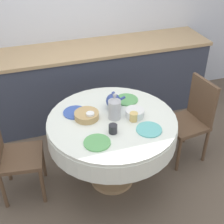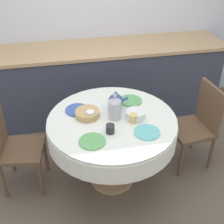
# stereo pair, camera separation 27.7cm
# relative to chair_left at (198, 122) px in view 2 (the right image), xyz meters

# --- Properties ---
(ground_plane) EXTENTS (12.00, 12.00, 0.00)m
(ground_plane) POSITION_rel_chair_left_xyz_m (-0.93, -0.12, -0.51)
(ground_plane) COLOR brown
(wall_back) EXTENTS (7.00, 0.05, 2.60)m
(wall_back) POSITION_rel_chair_left_xyz_m (-0.93, 1.46, 0.79)
(wall_back) COLOR silver
(wall_back) RESTS_ON ground_plane
(kitchen_counter) EXTENTS (3.24, 0.64, 0.95)m
(kitchen_counter) POSITION_rel_chair_left_xyz_m (-0.93, 1.12, -0.03)
(kitchen_counter) COLOR #383D4C
(kitchen_counter) RESTS_ON ground_plane
(dining_table) EXTENTS (1.19, 1.19, 0.76)m
(dining_table) POSITION_rel_chair_left_xyz_m (-0.93, -0.12, 0.13)
(dining_table) COLOR tan
(dining_table) RESTS_ON ground_plane
(chair_left) EXTENTS (0.45, 0.45, 0.92)m
(chair_left) POSITION_rel_chair_left_xyz_m (0.00, 0.00, 0.00)
(chair_left) COLOR brown
(chair_left) RESTS_ON ground_plane
(chair_right) EXTENTS (0.45, 0.45, 0.92)m
(chair_right) POSITION_rel_chair_left_xyz_m (-1.86, 0.01, 0.00)
(chair_right) COLOR brown
(chair_right) RESTS_ON ground_plane
(plate_near_left) EXTENTS (0.22, 0.22, 0.01)m
(plate_near_left) POSITION_rel_chair_left_xyz_m (-1.15, -0.41, 0.26)
(plate_near_left) COLOR #5BA85B
(plate_near_left) RESTS_ON dining_table
(cup_near_left) EXTENTS (0.07, 0.07, 0.08)m
(cup_near_left) POSITION_rel_chair_left_xyz_m (-0.98, -0.31, 0.29)
(cup_near_left) COLOR #28282D
(cup_near_left) RESTS_ON dining_table
(plate_near_right) EXTENTS (0.22, 0.22, 0.01)m
(plate_near_right) POSITION_rel_chair_left_xyz_m (-0.68, -0.37, 0.26)
(plate_near_right) COLOR #60BCB7
(plate_near_right) RESTS_ON dining_table
(cup_near_right) EXTENTS (0.07, 0.07, 0.08)m
(cup_near_right) POSITION_rel_chair_left_xyz_m (-0.75, -0.20, 0.29)
(cup_near_right) COLOR #DBB766
(cup_near_right) RESTS_ON dining_table
(plate_far_left) EXTENTS (0.22, 0.22, 0.01)m
(plate_far_left) POSITION_rel_chair_left_xyz_m (-1.22, 0.08, 0.26)
(plate_far_left) COLOR #3856AD
(plate_far_left) RESTS_ON dining_table
(cup_far_left) EXTENTS (0.07, 0.07, 0.08)m
(cup_far_left) POSITION_rel_chair_left_xyz_m (-1.12, -0.08, 0.29)
(cup_far_left) COLOR white
(cup_far_left) RESTS_ON dining_table
(plate_far_right) EXTENTS (0.22, 0.22, 0.01)m
(plate_far_right) POSITION_rel_chair_left_xyz_m (-0.69, 0.14, 0.26)
(plate_far_right) COLOR #5BA85B
(plate_far_right) RESTS_ON dining_table
(cup_far_right) EXTENTS (0.07, 0.07, 0.08)m
(cup_far_right) POSITION_rel_chair_left_xyz_m (-0.86, 0.06, 0.29)
(cup_far_right) COLOR #5BA39E
(cup_far_right) RESTS_ON dining_table
(coffee_carafe) EXTENTS (0.12, 0.12, 0.26)m
(coffee_carafe) POSITION_rel_chair_left_xyz_m (-0.90, -0.11, 0.36)
(coffee_carafe) COLOR #B2B2B7
(coffee_carafe) RESTS_ON dining_table
(teapot) EXTENTS (0.19, 0.14, 0.18)m
(teapot) POSITION_rel_chair_left_xyz_m (-0.86, 0.05, 0.33)
(teapot) COLOR #33478E
(teapot) RESTS_ON dining_table
(bread_basket) EXTENTS (0.22, 0.22, 0.06)m
(bread_basket) POSITION_rel_chair_left_xyz_m (-1.14, -0.03, 0.28)
(bread_basket) COLOR tan
(bread_basket) RESTS_ON dining_table
(fruit_bowl) EXTENTS (0.17, 0.17, 0.07)m
(fruit_bowl) POSITION_rel_chair_left_xyz_m (-0.72, -0.14, 0.29)
(fruit_bowl) COLOR silver
(fruit_bowl) RESTS_ON dining_table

